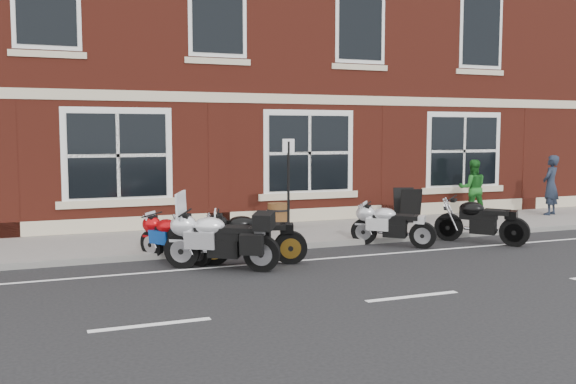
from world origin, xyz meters
The scene contains 14 objects.
ground centered at (0.00, 0.00, 0.00)m, with size 80.00×80.00×0.00m, color black.
sidewalk centered at (0.00, 3.00, 0.06)m, with size 30.00×3.00×0.12m, color slate.
kerb centered at (0.00, 1.42, 0.06)m, with size 30.00×0.16×0.12m, color slate.
pub_building centered at (0.00, 10.50, 6.00)m, with size 24.00×12.00×12.00m, color #5F1F14.
moto_touring_silver centered at (-2.26, 0.00, 0.59)m, with size 1.91×1.31×1.44m.
moto_sport_red centered at (-2.87, 1.02, 0.48)m, with size 1.11×1.63×0.84m.
moto_sport_black centered at (-1.57, 0.23, 0.55)m, with size 2.05×0.78×0.95m.
moto_sport_silver centered at (1.97, 0.97, 0.50)m, with size 1.44×1.44×0.86m.
moto_naked_black centered at (4.02, 0.55, 0.55)m, with size 1.41×1.76×0.96m.
pedestrian_left centered at (8.61, 3.20, 0.99)m, with size 0.64×0.42×1.74m, color #1C2332.
pedestrian_right centered at (6.25, 3.72, 0.93)m, with size 0.79×0.62×1.63m, color #1B601E.
a_board_sign centered at (3.86, 3.34, 0.58)m, with size 0.56×0.37×0.93m, color black, non-canonical shape.
barrel_planter centered at (0.28, 3.61, 0.44)m, with size 0.57×0.57×0.63m.
parking_sign centered at (-0.01, 2.20, 1.42)m, with size 0.32×0.09×2.26m.
Camera 1 is at (-5.33, -11.31, 2.52)m, focal length 40.00 mm.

